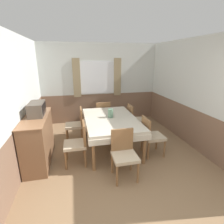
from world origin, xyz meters
The scene contains 13 objects.
wall_back centered at (0.00, 4.23, 1.31)m, with size 4.23×0.10×2.60m.
wall_left centered at (-1.94, 2.10, 1.30)m, with size 0.05×4.61×2.60m.
wall_right centered at (1.94, 2.10, 1.30)m, with size 0.05×4.61×2.60m.
dining_table centered at (-0.07, 2.23, 0.66)m, with size 1.24×1.92×0.76m.
chair_head_near centered at (-0.07, 1.08, 0.49)m, with size 0.44×0.44×0.90m.
chair_right_far centered at (0.74, 2.77, 0.49)m, with size 0.44×0.44×0.90m.
chair_right_near centered at (0.74, 1.68, 0.49)m, with size 0.44×0.44×0.90m.
chair_head_window centered at (-0.07, 3.37, 0.49)m, with size 0.44×0.44×0.90m.
chair_left_near centered at (-0.87, 1.68, 0.49)m, with size 0.44×0.44×0.90m.
chair_left_far centered at (-0.87, 2.77, 0.49)m, with size 0.44×0.44×0.90m.
sideboard centered at (-1.68, 1.97, 0.51)m, with size 0.46×1.38×1.00m.
tv centered at (-1.65, 2.08, 1.13)m, with size 0.29×0.55×0.27m.
vase centered at (-0.06, 2.29, 0.86)m, with size 0.13×0.13×0.21m.
Camera 1 is at (-0.89, -1.61, 2.14)m, focal length 28.00 mm.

